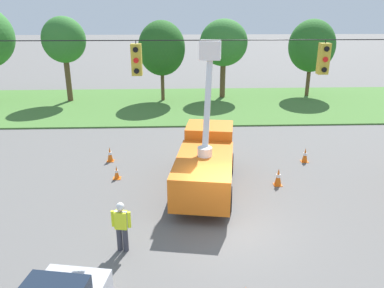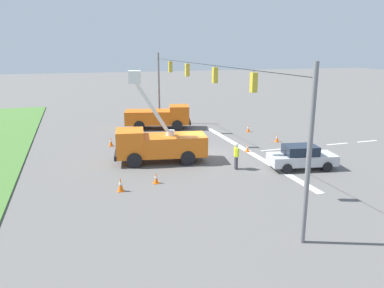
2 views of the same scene
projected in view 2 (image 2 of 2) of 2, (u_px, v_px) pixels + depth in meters
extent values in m
plane|color=#605E5B|center=(199.00, 156.00, 27.20)|extent=(200.00, 200.00, 0.00)
cube|color=silver|center=(249.00, 152.00, 28.37)|extent=(17.60, 0.50, 0.01)
cube|color=silver|center=(272.00, 150.00, 28.96)|extent=(0.20, 2.00, 0.01)
cube|color=silver|center=(306.00, 147.00, 29.84)|extent=(0.20, 2.00, 0.01)
cube|color=silver|center=(337.00, 144.00, 30.72)|extent=(0.20, 2.00, 0.01)
cube|color=silver|center=(367.00, 141.00, 31.60)|extent=(0.20, 2.00, 0.01)
cylinder|color=slate|center=(309.00, 157.00, 14.31)|extent=(0.20, 0.20, 7.20)
cylinder|color=slate|center=(159.00, 89.00, 38.30)|extent=(0.20, 0.20, 7.20)
cylinder|color=black|center=(200.00, 64.00, 25.56)|extent=(26.00, 0.03, 0.03)
cylinder|color=black|center=(254.00, 71.00, 18.07)|extent=(0.02, 0.02, 0.10)
cube|color=gold|center=(254.00, 82.00, 18.20)|extent=(0.32, 0.28, 0.96)
cylinder|color=black|center=(257.00, 76.00, 18.17)|extent=(0.16, 0.05, 0.16)
cylinder|color=red|center=(257.00, 82.00, 18.25)|extent=(0.16, 0.05, 0.16)
cylinder|color=black|center=(256.00, 89.00, 18.33)|extent=(0.16, 0.05, 0.16)
cylinder|color=black|center=(215.00, 66.00, 22.91)|extent=(0.02, 0.02, 0.10)
cube|color=gold|center=(215.00, 75.00, 23.05)|extent=(0.32, 0.28, 0.96)
cylinder|color=black|center=(217.00, 70.00, 23.01)|extent=(0.16, 0.05, 0.16)
cylinder|color=red|center=(217.00, 75.00, 23.09)|extent=(0.16, 0.05, 0.16)
cylinder|color=black|center=(217.00, 80.00, 23.17)|extent=(0.16, 0.05, 0.16)
cylinder|color=black|center=(187.00, 63.00, 28.33)|extent=(0.02, 0.02, 0.10)
cube|color=gold|center=(187.00, 70.00, 28.46)|extent=(0.32, 0.28, 0.96)
cylinder|color=black|center=(189.00, 66.00, 28.43)|extent=(0.16, 0.05, 0.16)
cylinder|color=red|center=(189.00, 70.00, 28.51)|extent=(0.16, 0.05, 0.16)
cylinder|color=black|center=(189.00, 74.00, 28.59)|extent=(0.16, 0.05, 0.16)
cylinder|color=black|center=(170.00, 61.00, 33.12)|extent=(0.02, 0.02, 0.10)
cube|color=gold|center=(170.00, 67.00, 33.25)|extent=(0.32, 0.28, 0.96)
cylinder|color=red|center=(172.00, 63.00, 33.22)|extent=(0.16, 0.05, 0.16)
cylinder|color=black|center=(172.00, 67.00, 33.30)|extent=(0.16, 0.05, 0.16)
cylinder|color=black|center=(172.00, 70.00, 33.38)|extent=(0.16, 0.05, 0.16)
cube|color=orange|center=(175.00, 145.00, 25.77)|extent=(2.89, 4.54, 1.35)
cube|color=orange|center=(130.00, 143.00, 25.28)|extent=(2.42, 2.13, 1.81)
cube|color=#1E2838|center=(120.00, 139.00, 25.10)|extent=(1.91, 0.40, 0.81)
cube|color=black|center=(116.00, 155.00, 25.32)|extent=(2.25, 0.51, 0.30)
cylinder|color=black|center=(134.00, 160.00, 24.54)|extent=(0.43, 1.03, 1.00)
cylinder|color=black|center=(134.00, 152.00, 26.53)|extent=(0.43, 1.03, 1.00)
cylinder|color=black|center=(188.00, 158.00, 25.06)|extent=(0.43, 1.03, 1.00)
cylinder|color=black|center=(184.00, 150.00, 27.04)|extent=(0.43, 1.03, 1.00)
cylinder|color=silver|center=(170.00, 133.00, 25.51)|extent=(0.60, 0.60, 0.36)
cube|color=white|center=(153.00, 109.00, 24.93)|extent=(0.63, 2.49, 3.85)
cube|color=white|center=(134.00, 77.00, 24.24)|extent=(1.01, 0.93, 0.80)
cube|color=orange|center=(148.00, 117.00, 36.26)|extent=(3.25, 4.71, 1.28)
cube|color=orange|center=(179.00, 114.00, 36.40)|extent=(2.58, 2.31, 1.74)
cube|color=#1E2838|center=(186.00, 111.00, 36.37)|extent=(1.92, 0.56, 0.78)
cube|color=black|center=(189.00, 122.00, 36.65)|extent=(2.27, 0.70, 0.30)
cylinder|color=black|center=(177.00, 121.00, 37.63)|extent=(0.51, 1.04, 1.00)
cylinder|color=black|center=(177.00, 125.00, 35.58)|extent=(0.51, 1.04, 1.00)
cylinder|color=black|center=(141.00, 122.00, 37.39)|extent=(0.51, 1.04, 1.00)
cylinder|color=black|center=(139.00, 126.00, 35.35)|extent=(0.51, 1.04, 1.00)
cube|color=#B7B7BC|center=(302.00, 159.00, 24.32)|extent=(2.47, 4.54, 0.64)
cube|color=#192333|center=(300.00, 150.00, 24.15)|extent=(1.83, 2.29, 0.60)
cylinder|color=black|center=(315.00, 159.00, 25.41)|extent=(0.31, 0.66, 0.64)
cylinder|color=black|center=(327.00, 167.00, 23.75)|extent=(0.31, 0.66, 0.64)
cylinder|color=black|center=(277.00, 161.00, 25.06)|extent=(0.31, 0.66, 0.64)
cylinder|color=black|center=(287.00, 169.00, 23.40)|extent=(0.31, 0.66, 0.64)
cylinder|color=#383842|center=(236.00, 162.00, 24.36)|extent=(0.18, 0.18, 0.85)
cylinder|color=#383842|center=(236.00, 163.00, 24.17)|extent=(0.18, 0.18, 0.85)
cube|color=#D8EA26|center=(236.00, 152.00, 24.09)|extent=(0.43, 0.30, 0.60)
cube|color=silver|center=(236.00, 152.00, 24.09)|extent=(0.43, 0.15, 0.62)
cylinder|color=#D8EA26|center=(235.00, 150.00, 24.34)|extent=(0.11, 0.11, 0.55)
cylinder|color=#D8EA26|center=(238.00, 153.00, 23.82)|extent=(0.11, 0.11, 0.55)
sphere|color=tan|center=(237.00, 146.00, 23.98)|extent=(0.22, 0.22, 0.22)
sphere|color=white|center=(237.00, 145.00, 23.96)|extent=(0.26, 0.26, 0.26)
cube|color=orange|center=(277.00, 142.00, 31.42)|extent=(0.36, 0.36, 0.03)
cone|color=orange|center=(277.00, 138.00, 31.34)|extent=(0.25, 0.25, 0.63)
cylinder|color=white|center=(277.00, 137.00, 31.33)|extent=(0.16, 0.16, 0.11)
cube|color=orange|center=(121.00, 191.00, 20.59)|extent=(0.36, 0.36, 0.03)
cone|color=orange|center=(121.00, 184.00, 20.49)|extent=(0.30, 0.30, 0.75)
cylinder|color=white|center=(121.00, 184.00, 20.48)|extent=(0.19, 0.19, 0.13)
cube|color=orange|center=(156.00, 183.00, 21.81)|extent=(0.36, 0.36, 0.03)
cone|color=orange|center=(156.00, 178.00, 21.73)|extent=(0.25, 0.25, 0.61)
cylinder|color=white|center=(156.00, 177.00, 21.72)|extent=(0.15, 0.15, 0.11)
cube|color=orange|center=(111.00, 146.00, 30.03)|extent=(0.36, 0.36, 0.03)
cone|color=orange|center=(111.00, 141.00, 29.93)|extent=(0.29, 0.29, 0.73)
cylinder|color=white|center=(111.00, 141.00, 29.92)|extent=(0.18, 0.18, 0.13)
cube|color=orange|center=(248.00, 132.00, 35.17)|extent=(0.36, 0.36, 0.03)
cone|color=orange|center=(248.00, 128.00, 35.09)|extent=(0.25, 0.25, 0.63)
cylinder|color=white|center=(248.00, 128.00, 35.08)|extent=(0.16, 0.16, 0.11)
cube|color=orange|center=(247.00, 151.00, 28.44)|extent=(0.36, 0.36, 0.03)
cone|color=orange|center=(247.00, 148.00, 28.37)|extent=(0.23, 0.23, 0.58)
cylinder|color=white|center=(247.00, 147.00, 28.36)|extent=(0.14, 0.14, 0.10)
cube|color=orange|center=(148.00, 150.00, 28.87)|extent=(0.36, 0.36, 0.03)
cone|color=orange|center=(148.00, 145.00, 28.77)|extent=(0.32, 0.32, 0.79)
cylinder|color=white|center=(148.00, 144.00, 28.76)|extent=(0.20, 0.20, 0.14)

